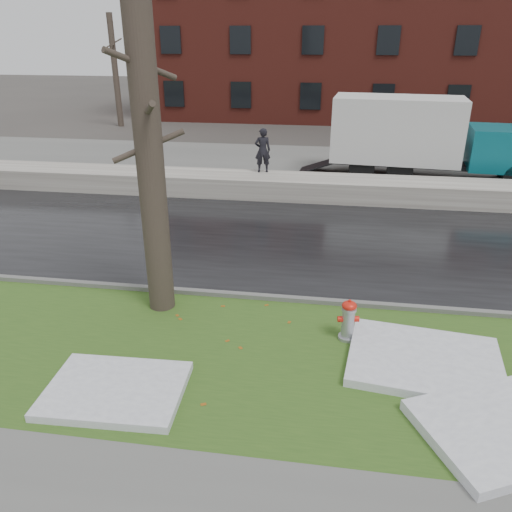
# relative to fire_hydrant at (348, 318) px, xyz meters

# --- Properties ---
(ground) EXTENTS (120.00, 120.00, 0.00)m
(ground) POSITION_rel_fire_hydrant_xyz_m (-1.79, 0.31, -0.49)
(ground) COLOR #47423D
(ground) RESTS_ON ground
(verge) EXTENTS (60.00, 4.50, 0.04)m
(verge) POSITION_rel_fire_hydrant_xyz_m (-1.79, -0.94, -0.47)
(verge) COLOR #2E511B
(verge) RESTS_ON ground
(road) EXTENTS (60.00, 7.00, 0.03)m
(road) POSITION_rel_fire_hydrant_xyz_m (-1.79, 4.81, -0.48)
(road) COLOR black
(road) RESTS_ON ground
(parking_lot) EXTENTS (60.00, 9.00, 0.03)m
(parking_lot) POSITION_rel_fire_hydrant_xyz_m (-1.79, 13.31, -0.48)
(parking_lot) COLOR slate
(parking_lot) RESTS_ON ground
(curb) EXTENTS (60.00, 0.15, 0.14)m
(curb) POSITION_rel_fire_hydrant_xyz_m (-1.79, 1.31, -0.42)
(curb) COLOR slate
(curb) RESTS_ON ground
(snowbank) EXTENTS (60.00, 1.60, 0.75)m
(snowbank) POSITION_rel_fire_hydrant_xyz_m (-1.79, 9.01, -0.12)
(snowbank) COLOR beige
(snowbank) RESTS_ON ground
(brick_building) EXTENTS (26.00, 12.00, 10.00)m
(brick_building) POSITION_rel_fire_hydrant_xyz_m (0.21, 30.31, 4.51)
(brick_building) COLOR maroon
(brick_building) RESTS_ON ground
(bg_tree_left) EXTENTS (1.40, 1.62, 6.50)m
(bg_tree_left) POSITION_rel_fire_hydrant_xyz_m (-13.79, 22.31, 2.84)
(bg_tree_left) COLOR #504439
(bg_tree_left) RESTS_ON ground
(bg_tree_center) EXTENTS (1.40, 1.62, 6.50)m
(bg_tree_center) POSITION_rel_fire_hydrant_xyz_m (-7.79, 26.31, 2.84)
(bg_tree_center) COLOR #504439
(bg_tree_center) RESTS_ON ground
(fire_hydrant) EXTENTS (0.42, 0.37, 0.84)m
(fire_hydrant) POSITION_rel_fire_hydrant_xyz_m (0.00, 0.00, 0.00)
(fire_hydrant) COLOR #9D9FA5
(fire_hydrant) RESTS_ON verge
(tree) EXTENTS (1.30, 1.49, 6.67)m
(tree) POSITION_rel_fire_hydrant_xyz_m (-3.91, 0.70, 2.91)
(tree) COLOR #504439
(tree) RESTS_ON verge
(box_truck) EXTENTS (9.57, 2.91, 3.16)m
(box_truck) POSITION_rel_fire_hydrant_xyz_m (3.00, 12.29, 1.18)
(box_truck) COLOR black
(box_truck) RESTS_ON ground
(worker) EXTENTS (0.66, 0.52, 1.59)m
(worker) POSITION_rel_fire_hydrant_xyz_m (-2.95, 9.49, 1.05)
(worker) COLOR black
(worker) RESTS_ON snowbank
(snow_patch_near) EXTENTS (2.84, 2.32, 0.16)m
(snow_patch_near) POSITION_rel_fire_hydrant_xyz_m (1.34, -0.65, -0.37)
(snow_patch_near) COLOR white
(snow_patch_near) RESTS_ON verge
(snow_patch_far) EXTENTS (2.26, 1.68, 0.14)m
(snow_patch_far) POSITION_rel_fire_hydrant_xyz_m (-3.74, -2.19, -0.38)
(snow_patch_far) COLOR white
(snow_patch_far) RESTS_ON verge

